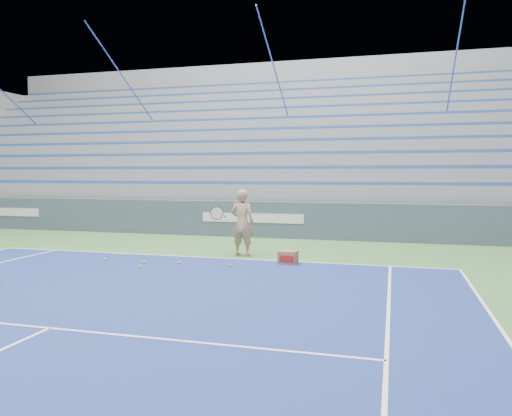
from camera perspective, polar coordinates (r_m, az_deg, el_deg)
The scene contains 10 objects.
sponsor_barrier at distance 15.37m, azimuth -0.28°, elevation -1.28°, with size 30.00×0.32×1.10m.
bleachers at distance 20.87m, azimuth 3.98°, elevation 5.07°, with size 31.00×9.15×7.30m.
tennis_player at distance 11.83m, azimuth -1.60°, elevation -1.67°, with size 0.91×0.83×1.59m.
ball_box at distance 10.83m, azimuth 3.68°, elevation -5.67°, with size 0.41×0.33×0.30m.
tennis_ball_0 at distance 10.95m, azimuth -8.80°, elevation -6.21°, with size 0.07×0.07×0.07m, color #A6D52B.
tennis_ball_1 at distance 12.22m, azimuth -14.98°, elevation -5.23°, with size 0.07×0.07×0.07m, color #A6D52B.
tennis_ball_2 at distance 11.73m, azimuth -16.90°, elevation -5.65°, with size 0.07×0.07×0.07m, color #A6D52B.
tennis_ball_3 at distance 11.14m, azimuth -12.67°, elevation -6.08°, with size 0.07×0.07×0.07m, color #A6D52B.
tennis_ball_4 at distance 10.51m, azimuth -3.00°, elevation -6.59°, with size 0.07×0.07×0.07m, color #A6D52B.
tennis_ball_5 at distance 10.62m, azimuth -13.14°, elevation -6.58°, with size 0.07×0.07×0.07m, color #A6D52B.
Camera 1 is at (4.15, 1.15, 1.96)m, focal length 35.00 mm.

